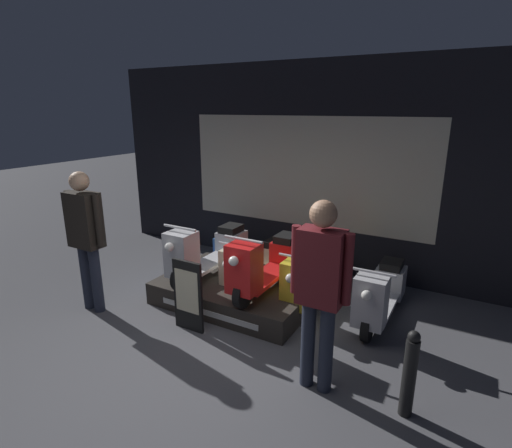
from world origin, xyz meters
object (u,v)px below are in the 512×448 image
(scooter_backrow_2, at_px, (314,278))
(scooter_backrow_3, at_px, (381,293))
(person_right_browsing, at_px, (320,283))
(price_sign_board, at_px, (188,296))
(scooter_display_left, at_px, (208,251))
(scooter_backrow_1, at_px, (257,266))
(scooter_display_right, at_px, (267,264))
(person_left_browsing, at_px, (85,230))
(scooter_backrow_0, at_px, (207,255))
(street_bollard, at_px, (409,374))

(scooter_backrow_2, relative_size, scooter_backrow_3, 1.00)
(person_right_browsing, distance_m, price_sign_board, 1.79)
(scooter_display_left, distance_m, scooter_backrow_3, 2.30)
(scooter_backrow_2, xyz_separation_m, scooter_backrow_3, (0.87, 0.00, 0.00))
(scooter_backrow_1, height_order, scooter_backrow_2, same)
(scooter_display_right, height_order, scooter_backrow_3, scooter_display_right)
(scooter_display_left, height_order, price_sign_board, scooter_display_left)
(scooter_display_right, xyz_separation_m, price_sign_board, (-0.56, -0.89, -0.20))
(scooter_display_left, height_order, scooter_backrow_2, scooter_display_left)
(scooter_backrow_1, xyz_separation_m, person_left_browsing, (-1.52, -1.59, 0.73))
(scooter_backrow_1, height_order, person_left_browsing, person_left_browsing)
(person_right_browsing, bearing_deg, scooter_backrow_0, 146.47)
(scooter_backrow_1, bearing_deg, scooter_backrow_3, 0.00)
(scooter_backrow_1, height_order, street_bollard, scooter_backrow_1)
(scooter_backrow_0, relative_size, scooter_backrow_3, 1.00)
(scooter_backrow_0, xyz_separation_m, price_sign_board, (0.74, -1.38, 0.10))
(scooter_backrow_0, height_order, person_left_browsing, person_left_browsing)
(scooter_backrow_3, distance_m, person_right_browsing, 1.76)
(scooter_display_left, relative_size, scooter_backrow_1, 1.00)
(scooter_backrow_2, distance_m, price_sign_board, 1.71)
(scooter_display_right, distance_m, price_sign_board, 1.07)
(street_bollard, bearing_deg, scooter_backrow_1, 146.41)
(scooter_backrow_0, relative_size, price_sign_board, 1.86)
(scooter_display_left, relative_size, scooter_backrow_2, 1.00)
(person_right_browsing, distance_m, street_bollard, 1.04)
(scooter_backrow_1, bearing_deg, person_left_browsing, -133.71)
(scooter_display_left, xyz_separation_m, scooter_display_right, (0.90, 0.00, 0.00))
(price_sign_board, bearing_deg, scooter_display_left, 111.31)
(scooter_display_right, xyz_separation_m, scooter_backrow_0, (-1.30, 0.49, -0.29))
(scooter_backrow_3, height_order, street_bollard, scooter_backrow_3)
(person_left_browsing, xyz_separation_m, person_right_browsing, (3.05, 0.00, -0.01))
(scooter_backrow_3, bearing_deg, scooter_display_right, -159.69)
(scooter_backrow_2, distance_m, person_left_browsing, 2.97)
(scooter_display_right, distance_m, scooter_backrow_1, 0.71)
(scooter_display_left, xyz_separation_m, scooter_backrow_2, (1.36, 0.49, -0.29))
(scooter_display_right, height_order, person_right_browsing, person_right_browsing)
(person_left_browsing, height_order, price_sign_board, person_left_browsing)
(price_sign_board, bearing_deg, scooter_backrow_3, 36.20)
(street_bollard, bearing_deg, person_right_browsing, -176.65)
(scooter_backrow_0, xyz_separation_m, scooter_backrow_2, (1.75, 0.00, 0.00))
(price_sign_board, relative_size, street_bollard, 1.08)
(scooter_backrow_0, relative_size, scooter_backrow_2, 1.00)
(scooter_backrow_1, xyz_separation_m, street_bollard, (2.33, -1.54, 0.06))
(scooter_display_left, height_order, scooter_backrow_1, scooter_display_left)
(scooter_backrow_3, bearing_deg, scooter_backrow_2, 180.00)
(scooter_display_left, distance_m, street_bollard, 3.01)
(price_sign_board, bearing_deg, scooter_backrow_0, 118.24)
(scooter_backrow_3, bearing_deg, scooter_backrow_1, 180.00)
(scooter_display_right, relative_size, street_bollard, 2.00)
(scooter_backrow_1, xyz_separation_m, scooter_backrow_3, (1.75, 0.00, 0.00))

